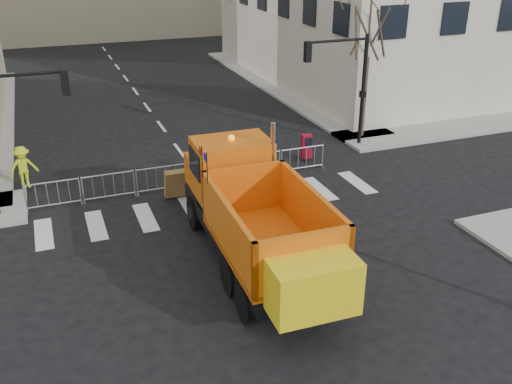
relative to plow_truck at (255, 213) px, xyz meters
name	(u,v)px	position (x,y,z in m)	size (l,w,h in m)	color
ground	(274,278)	(0.27, -0.93, -1.84)	(120.00, 120.00, 0.00)	black
sidewalk_back	(199,175)	(0.27, 7.57, -1.77)	(64.00, 5.00, 0.15)	gray
traffic_light_right	(363,92)	(8.77, 8.57, 0.86)	(0.18, 0.18, 5.40)	black
crowd_barriers	(187,175)	(-0.48, 6.67, -1.29)	(12.60, 0.60, 1.10)	#9EA0A5
street_tree	(366,65)	(9.47, 9.57, 1.91)	(3.00, 3.00, 7.50)	#382B21
plow_truck	(255,213)	(0.00, 0.00, 0.00)	(3.51, 10.76, 4.15)	black
cop_a	(238,164)	(1.55, 6.07, -0.86)	(0.71, 0.47, 1.96)	black
cop_b	(226,176)	(0.79, 5.36, -1.00)	(0.82, 0.64, 1.69)	black
cop_c	(219,177)	(0.47, 5.25, -0.98)	(1.01, 0.42, 1.72)	black
worker	(23,167)	(-6.70, 8.69, -0.81)	(1.14, 0.66, 1.77)	#CCE01A
newspaper_box	(306,146)	(5.45, 7.67, -1.14)	(0.45, 0.40, 1.10)	maroon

